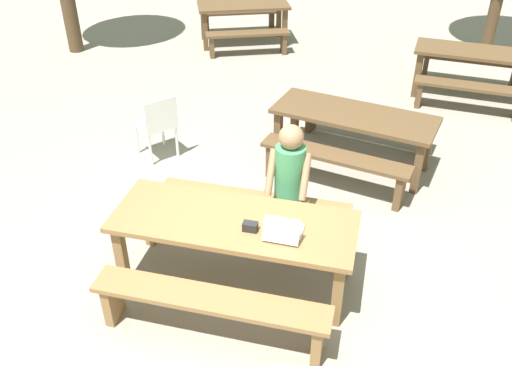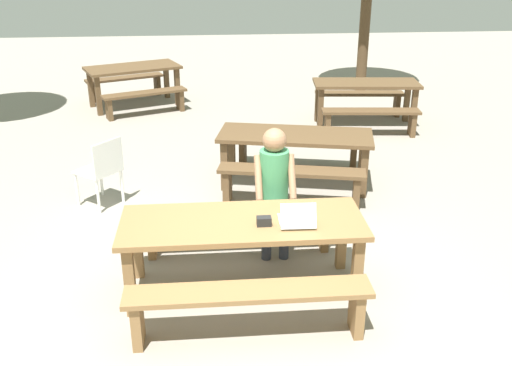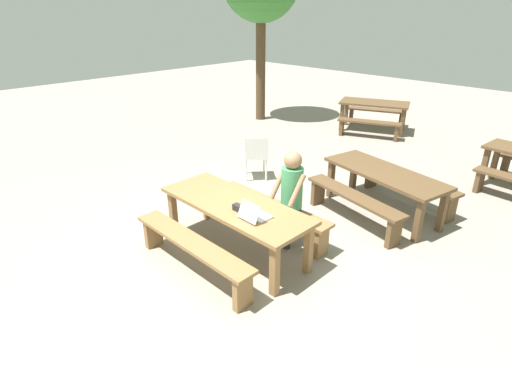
% 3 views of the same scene
% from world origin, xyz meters
% --- Properties ---
extents(ground_plane, '(30.00, 30.00, 0.00)m').
position_xyz_m(ground_plane, '(0.00, 0.00, 0.00)').
color(ground_plane, gray).
extents(picnic_table_front, '(2.18, 0.82, 0.72)m').
position_xyz_m(picnic_table_front, '(0.00, 0.00, 0.63)').
color(picnic_table_front, olive).
rests_on(picnic_table_front, ground).
extents(bench_near, '(1.99, 0.30, 0.47)m').
position_xyz_m(bench_near, '(0.00, -0.71, 0.36)').
color(bench_near, olive).
rests_on(bench_near, ground).
extents(bench_far, '(1.99, 0.30, 0.47)m').
position_xyz_m(bench_far, '(0.00, 0.71, 0.36)').
color(bench_far, olive).
rests_on(bench_far, ground).
extents(laptop, '(0.32, 0.33, 0.23)m').
position_xyz_m(laptop, '(0.47, -0.11, 0.78)').
color(laptop, silver).
rests_on(laptop, picnic_table_front).
extents(small_pouch, '(0.13, 0.08, 0.08)m').
position_xyz_m(small_pouch, '(0.18, -0.11, 0.76)').
color(small_pouch, black).
rests_on(small_pouch, picnic_table_front).
extents(person_seated, '(0.40, 0.40, 1.34)m').
position_xyz_m(person_seated, '(0.36, 0.68, 0.79)').
color(person_seated, '#333847').
rests_on(person_seated, ground).
extents(plastic_chair, '(0.62, 0.62, 0.86)m').
position_xyz_m(plastic_chair, '(-1.57, 1.97, 0.47)').
color(plastic_chair, white).
rests_on(plastic_chair, ground).
extents(picnic_table_mid, '(1.83, 0.84, 0.77)m').
position_xyz_m(picnic_table_mid, '(2.42, 4.89, 0.64)').
color(picnic_table_mid, brown).
rests_on(picnic_table_mid, ground).
extents(bench_mid_south, '(1.62, 0.44, 0.44)m').
position_xyz_m(bench_mid_south, '(2.37, 4.31, 0.33)').
color(bench_mid_south, brown).
rests_on(bench_mid_south, ground).
extents(bench_mid_north, '(1.62, 0.44, 0.44)m').
position_xyz_m(bench_mid_north, '(2.47, 5.46, 0.33)').
color(bench_mid_north, brown).
rests_on(bench_mid_north, ground).
extents(picnic_table_rear, '(2.08, 1.15, 0.72)m').
position_xyz_m(picnic_table_rear, '(0.84, 2.40, 0.61)').
color(picnic_table_rear, brown).
rests_on(picnic_table_rear, ground).
extents(bench_rear_south, '(1.80, 0.67, 0.48)m').
position_xyz_m(bench_rear_south, '(0.70, 1.77, 0.36)').
color(bench_rear_south, brown).
rests_on(bench_rear_south, ground).
extents(bench_rear_north, '(1.80, 0.67, 0.48)m').
position_xyz_m(bench_rear_north, '(0.97, 3.03, 0.36)').
color(bench_rear_north, brown).
rests_on(bench_rear_north, ground).
extents(picnic_table_distant, '(1.91, 1.43, 0.77)m').
position_xyz_m(picnic_table_distant, '(-1.68, 6.48, 0.65)').
color(picnic_table_distant, brown).
rests_on(picnic_table_distant, ground).
extents(bench_distant_south, '(1.55, 0.86, 0.43)m').
position_xyz_m(bench_distant_south, '(-1.42, 5.85, 0.32)').
color(bench_distant_south, brown).
rests_on(bench_distant_south, ground).
extents(bench_distant_north, '(1.55, 0.86, 0.43)m').
position_xyz_m(bench_distant_north, '(-1.94, 7.11, 0.32)').
color(bench_distant_north, brown).
rests_on(bench_distant_north, ground).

